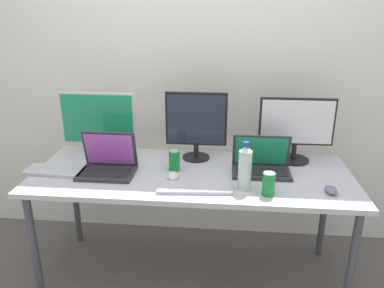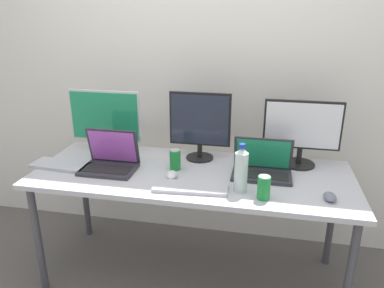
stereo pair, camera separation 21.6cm
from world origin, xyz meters
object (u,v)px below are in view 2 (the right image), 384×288
at_px(monitor_right, 302,131).
at_px(laptop_secondary, 262,167).
at_px(mouse_by_laptop, 330,197).
at_px(soda_can_by_laptop, 175,160).
at_px(work_desk, 192,181).
at_px(mouse_by_keyboard, 172,175).
at_px(monitor_center, 200,124).
at_px(keyboard_aux, 61,165).
at_px(soda_can_near_keyboard, 264,188).
at_px(water_bottle, 241,170).
at_px(keyboard_main, 191,188).
at_px(laptop_silver, 110,160).
at_px(monitor_left, 105,121).

relative_size(monitor_right, laptop_secondary, 1.35).
relative_size(mouse_by_laptop, soda_can_by_laptop, 0.72).
height_order(work_desk, mouse_by_keyboard, mouse_by_keyboard).
relative_size(monitor_center, keyboard_aux, 1.19).
bearing_deg(monitor_center, monitor_right, 1.72).
bearing_deg(soda_can_by_laptop, mouse_by_keyboard, -85.49).
relative_size(keyboard_aux, soda_can_near_keyboard, 2.88).
bearing_deg(mouse_by_keyboard, water_bottle, -17.16).
distance_m(monitor_right, keyboard_main, 0.78).
distance_m(monitor_right, soda_can_by_laptop, 0.78).
distance_m(laptop_silver, keyboard_main, 0.56).
bearing_deg(mouse_by_keyboard, laptop_silver, 166.29).
bearing_deg(monitor_left, monitor_center, 1.38).
distance_m(water_bottle, soda_can_by_laptop, 0.46).
xyz_separation_m(work_desk, water_bottle, (0.30, -0.18, 0.18)).
bearing_deg(monitor_center, mouse_by_laptop, -29.06).
xyz_separation_m(keyboard_main, keyboard_aux, (-0.84, 0.14, 0.00)).
height_order(keyboard_aux, soda_can_by_laptop, soda_can_by_laptop).
xyz_separation_m(laptop_secondary, soda_can_by_laptop, (-0.52, -0.02, 0.01)).
height_order(monitor_center, laptop_secondary, monitor_center).
distance_m(monitor_left, soda_can_near_keyboard, 1.15).
bearing_deg(mouse_by_laptop, monitor_right, 99.29).
bearing_deg(keyboard_aux, laptop_silver, 9.74).
bearing_deg(monitor_left, soda_can_near_keyboard, -23.39).
distance_m(monitor_left, laptop_silver, 0.33).
distance_m(keyboard_main, water_bottle, 0.29).
bearing_deg(laptop_secondary, mouse_by_keyboard, -163.59).
bearing_deg(keyboard_aux, monitor_right, 16.71).
bearing_deg(laptop_silver, monitor_left, 117.01).
height_order(laptop_secondary, water_bottle, water_bottle).
distance_m(keyboard_aux, mouse_by_keyboard, 0.71).
xyz_separation_m(work_desk, soda_can_by_laptop, (-0.11, 0.03, 0.12)).
distance_m(monitor_right, soda_can_near_keyboard, 0.55).
relative_size(monitor_right, water_bottle, 1.71).
xyz_separation_m(monitor_right, mouse_by_keyboard, (-0.73, -0.35, -0.21)).
xyz_separation_m(mouse_by_keyboard, soda_can_by_laptop, (-0.01, 0.13, 0.04)).
height_order(monitor_left, mouse_by_laptop, monitor_left).
bearing_deg(mouse_by_laptop, soda_can_near_keyboard, -178.36).
distance_m(mouse_by_keyboard, soda_can_near_keyboard, 0.54).
relative_size(monitor_center, water_bottle, 1.62).
bearing_deg(work_desk, laptop_silver, -174.63).
bearing_deg(laptop_secondary, water_bottle, -114.91).
xyz_separation_m(laptop_silver, water_bottle, (0.79, -0.14, 0.07)).
distance_m(keyboard_aux, water_bottle, 1.12).
bearing_deg(mouse_by_keyboard, monitor_center, 66.70).
bearing_deg(monitor_center, soda_can_by_laptop, -120.00).
relative_size(keyboard_main, water_bottle, 1.49).
height_order(laptop_secondary, mouse_by_keyboard, laptop_secondary).
distance_m(laptop_silver, soda_can_near_keyboard, 0.94).
bearing_deg(monitor_right, keyboard_main, -142.09).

